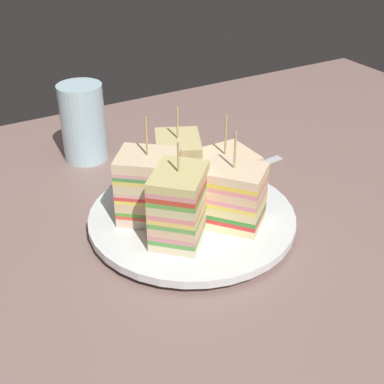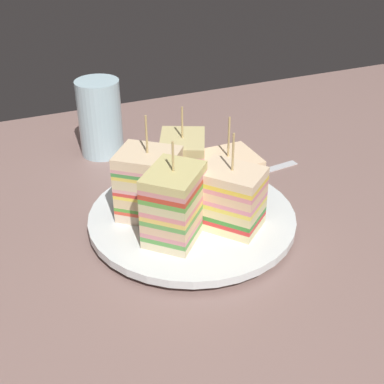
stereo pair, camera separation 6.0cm
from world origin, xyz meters
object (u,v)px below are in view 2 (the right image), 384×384
(sandwich_wedge_2, at_px, (183,166))
(chip_pile, at_px, (192,207))
(spoon, at_px, (228,180))
(sandwich_wedge_0, at_px, (231,198))
(plate, at_px, (192,218))
(sandwich_wedge_3, at_px, (149,185))
(sandwich_wedge_4, at_px, (174,205))
(drinking_glass, at_px, (101,123))
(sandwich_wedge_1, at_px, (227,180))

(sandwich_wedge_2, xyz_separation_m, chip_pile, (0.01, 0.05, -0.02))
(sandwich_wedge_2, bearing_deg, spoon, 134.62)
(sandwich_wedge_2, xyz_separation_m, spoon, (-0.08, -0.03, -0.05))
(sandwich_wedge_0, distance_m, chip_pile, 0.05)
(plate, xyz_separation_m, sandwich_wedge_2, (-0.01, -0.05, 0.05))
(sandwich_wedge_3, distance_m, sandwich_wedge_4, 0.05)
(drinking_glass, bearing_deg, plate, 101.52)
(sandwich_wedge_1, bearing_deg, chip_pile, 12.55)
(sandwich_wedge_4, xyz_separation_m, chip_pile, (-0.03, -0.03, -0.03))
(sandwich_wedge_0, distance_m, drinking_glass, 0.28)
(sandwich_wedge_0, height_order, spoon, sandwich_wedge_0)
(drinking_glass, bearing_deg, chip_pile, 100.75)
(plate, relative_size, spoon, 1.56)
(chip_pile, bearing_deg, drinking_glass, -79.25)
(spoon, height_order, drinking_glass, drinking_glass)
(sandwich_wedge_1, xyz_separation_m, sandwich_wedge_3, (0.09, -0.01, 0.01))
(plate, height_order, spoon, plate)
(sandwich_wedge_3, bearing_deg, sandwich_wedge_0, 1.82)
(sandwich_wedge_0, distance_m, sandwich_wedge_2, 0.09)
(sandwich_wedge_4, distance_m, spoon, 0.17)
(plate, relative_size, sandwich_wedge_4, 2.11)
(chip_pile, bearing_deg, spoon, -137.36)
(plate, height_order, chip_pile, chip_pile)
(sandwich_wedge_0, xyz_separation_m, sandwich_wedge_2, (0.02, -0.09, 0.00))
(chip_pile, distance_m, spoon, 0.12)
(sandwich_wedge_1, bearing_deg, plate, 7.48)
(sandwich_wedge_1, bearing_deg, sandwich_wedge_2, -46.50)
(plate, xyz_separation_m, drinking_glass, (0.05, -0.23, 0.04))
(plate, relative_size, sandwich_wedge_3, 1.96)
(sandwich_wedge_1, height_order, spoon, sandwich_wedge_1)
(sandwich_wedge_1, relative_size, sandwich_wedge_2, 0.97)
(sandwich_wedge_1, distance_m, sandwich_wedge_4, 0.09)
(chip_pile, height_order, spoon, chip_pile)
(spoon, relative_size, drinking_glass, 1.39)
(sandwich_wedge_4, bearing_deg, plate, -2.53)
(sandwich_wedge_0, bearing_deg, chip_pile, 4.96)
(plate, bearing_deg, drinking_glass, -78.48)
(sandwich_wedge_0, relative_size, sandwich_wedge_4, 0.99)
(sandwich_wedge_4, bearing_deg, chip_pile, -5.13)
(sandwich_wedge_0, xyz_separation_m, spoon, (-0.06, -0.12, -0.05))
(sandwich_wedge_2, bearing_deg, chip_pile, 13.40)
(sandwich_wedge_1, xyz_separation_m, sandwich_wedge_2, (0.04, -0.04, 0.01))
(sandwich_wedge_3, bearing_deg, plate, 16.60)
(sandwich_wedge_3, distance_m, drinking_glass, 0.22)
(sandwich_wedge_2, height_order, sandwich_wedge_3, sandwich_wedge_3)
(sandwich_wedge_1, bearing_deg, sandwich_wedge_0, 67.65)
(sandwich_wedge_0, distance_m, spoon, 0.14)
(sandwich_wedge_0, bearing_deg, sandwich_wedge_2, -25.14)
(sandwich_wedge_0, distance_m, sandwich_wedge_1, 0.05)
(sandwich_wedge_0, bearing_deg, drinking_glass, -23.58)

